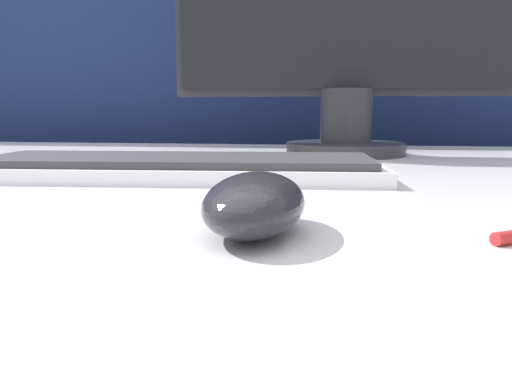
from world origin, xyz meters
TOP-DOWN VIEW (x-y plane):
  - partition_panel at (0.00, 0.70)m, footprint 5.00×0.03m
  - computer_mouse_near at (-0.00, -0.21)m, footprint 0.07×0.11m
  - keyboard at (-0.12, 0.03)m, footprint 0.46×0.18m
  - monitor at (0.08, 0.35)m, footprint 0.58×0.20m

SIDE VIEW (x-z plane):
  - partition_panel at x=0.00m, z-range 0.00..1.36m
  - keyboard at x=-0.12m, z-range 0.72..0.74m
  - computer_mouse_near at x=0.00m, z-range 0.72..0.76m
  - monitor at x=0.08m, z-range 0.73..1.16m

